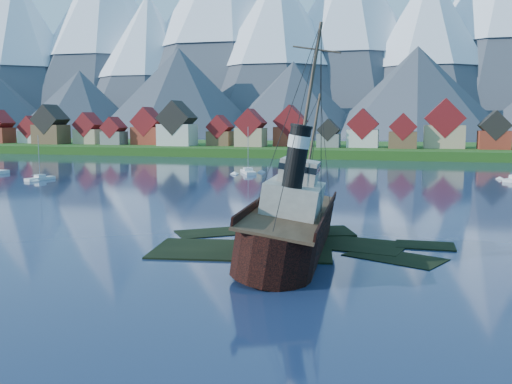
# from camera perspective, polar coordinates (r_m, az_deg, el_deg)

# --- Properties ---
(ground) EXTENTS (1400.00, 1400.00, 0.00)m
(ground) POSITION_cam_1_polar(r_m,az_deg,el_deg) (59.10, 1.97, -5.65)
(ground) COLOR #182545
(ground) RESTS_ON ground
(shoal) EXTENTS (31.71, 21.24, 1.14)m
(shoal) POSITION_cam_1_polar(r_m,az_deg,el_deg) (60.89, 4.05, -5.61)
(shoal) COLOR black
(shoal) RESTS_ON ground
(shore_bank) EXTENTS (600.00, 80.00, 3.20)m
(shore_bank) POSITION_cam_1_polar(r_m,az_deg,el_deg) (226.95, 11.39, 3.85)
(shore_bank) COLOR #174313
(shore_bank) RESTS_ON ground
(seawall) EXTENTS (600.00, 2.50, 2.00)m
(seawall) POSITION_cam_1_polar(r_m,az_deg,el_deg) (189.10, 10.73, 3.19)
(seawall) COLOR #3F3D38
(seawall) RESTS_ON ground
(town) EXTENTS (250.96, 16.69, 17.30)m
(town) POSITION_cam_1_polar(r_m,az_deg,el_deg) (213.38, 2.21, 6.19)
(town) COLOR maroon
(town) RESTS_ON ground
(mountains) EXTENTS (965.00, 340.00, 205.00)m
(mountains) POSITION_cam_1_polar(r_m,az_deg,el_deg) (543.00, 13.47, 15.20)
(mountains) COLOR #2D333D
(mountains) RESTS_ON ground
(tugboat_wreck) EXTENTS (6.84, 29.49, 23.37)m
(tugboat_wreck) POSITION_cam_1_polar(r_m,az_deg,el_deg) (58.04, 3.41, -2.94)
(tugboat_wreck) COLOR black
(tugboat_wreck) RESTS_ON ground
(sailboat_b) EXTENTS (3.41, 7.25, 10.19)m
(sailboat_b) POSITION_cam_1_polar(r_m,az_deg,el_deg) (132.75, -20.79, 1.23)
(sailboat_b) COLOR silver
(sailboat_b) RESTS_ON ground
(sailboat_c) EXTENTS (6.14, 9.28, 11.88)m
(sailboat_c) POSITION_cam_1_polar(r_m,az_deg,el_deg) (139.14, -0.80, 1.98)
(sailboat_c) COLOR silver
(sailboat_c) RESTS_ON ground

